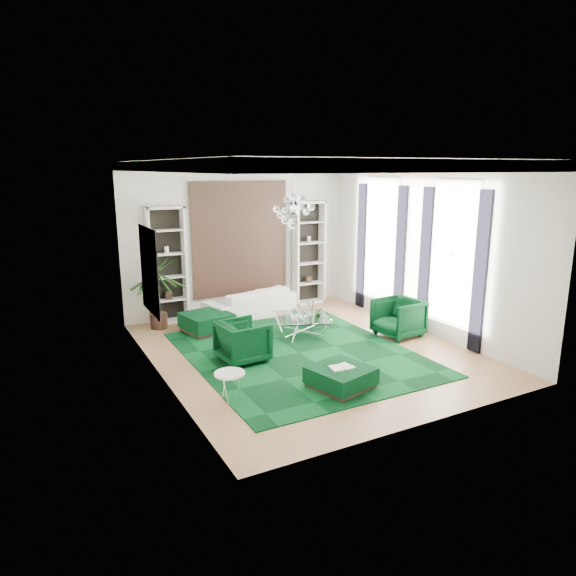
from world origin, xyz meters
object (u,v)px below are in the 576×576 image
ottoman_front (341,378)px  palm (157,283)px  ottoman_side (207,323)px  armchair_right (398,318)px  side_table (230,387)px  armchair_left (243,341)px  sofa (250,302)px  coffee_table (302,325)px

ottoman_front → palm: palm is taller
ottoman_side → ottoman_front: ottoman_side is taller
armchair_right → side_table: bearing=-78.2°
armchair_right → armchair_left: bearing=-97.8°
armchair_right → side_table: armchair_right is taller
sofa → armchair_right: 3.79m
ottoman_front → coffee_table: bearing=73.4°
sofa → palm: 2.44m
armchair_left → ottoman_side: 2.08m
armchair_left → armchair_right: armchair_right is taller
ottoman_front → palm: bearing=111.4°
armchair_left → armchair_right: size_ratio=0.95×
side_table → palm: size_ratio=0.23×
palm → ottoman_side: bearing=-41.7°
ottoman_side → side_table: side_table is taller
ottoman_front → side_table: (-1.86, 0.41, 0.05)m
armchair_right → side_table: size_ratio=1.88×
sofa → armchair_left: armchair_left is taller
sofa → coffee_table: bearing=87.4°
ottoman_side → side_table: size_ratio=1.98×
armchair_right → ottoman_front: 3.21m
armchair_left → sofa: bearing=-31.5°
armchair_left → ottoman_front: 2.19m
armchair_left → ottoman_front: size_ratio=0.95×
sofa → side_table: size_ratio=4.82×
palm → coffee_table: bearing=-35.7°
ottoman_side → palm: 1.48m
sofa → armchair_right: bearing=111.8°
armchair_right → palm: 5.55m
sofa → ottoman_side: (-1.43, -0.77, -0.13)m
palm → armchair_left: bearing=-72.4°
armchair_right → ottoman_side: 4.33m
coffee_table → palm: palm is taller
armchair_left → palm: bearing=12.6°
sofa → ottoman_front: size_ratio=2.58×
armchair_left → ottoman_side: armchair_left is taller
sofa → ottoman_side: sofa is taller
armchair_left → armchair_right: bearing=-98.3°
armchair_left → side_table: (-0.88, -1.54, -0.16)m
armchair_left → armchair_right: (3.66, -0.21, 0.02)m
sofa → palm: palm is taller
armchair_right → ottoman_front: bearing=-61.6°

